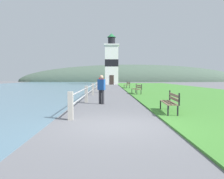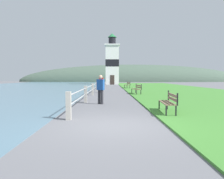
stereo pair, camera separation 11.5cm
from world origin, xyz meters
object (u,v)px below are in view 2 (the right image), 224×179
park_bench_far (128,84)px  person_by_railing (101,83)px  park_bench_near (169,101)px  person_strolling (101,88)px  park_bench_midway (137,88)px  lighthouse (112,62)px

park_bench_far → person_by_railing: (-3.36, -8.62, 0.42)m
park_bench_far → person_by_railing: person_by_railing is taller
park_bench_near → person_strolling: 4.53m
person_by_railing → person_strolling: bearing=-173.1°
park_bench_midway → park_bench_far: same height
park_bench_midway → park_bench_far: size_ratio=0.93×
park_bench_near → park_bench_midway: 10.55m
lighthouse → park_bench_midway: bearing=-85.9°
lighthouse → person_by_railing: size_ratio=6.20×
person_strolling → person_by_railing: person_by_railing is taller
park_bench_midway → lighthouse: bearing=-93.8°
park_bench_far → person_strolling: size_ratio=1.22×
lighthouse → person_strolling: bearing=-91.7°
person_strolling → lighthouse: bearing=23.3°
park_bench_midway → person_strolling: person_strolling is taller
lighthouse → person_strolling: (-1.02, -34.87, -3.88)m
park_bench_midway → person_strolling: 7.82m
lighthouse → person_by_railing: bearing=-93.1°
park_bench_midway → park_bench_near: bearing=82.3°
park_bench_midway → person_strolling: size_ratio=1.13×
park_bench_near → person_by_railing: bearing=-71.1°
park_bench_midway → person_by_railing: 3.99m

